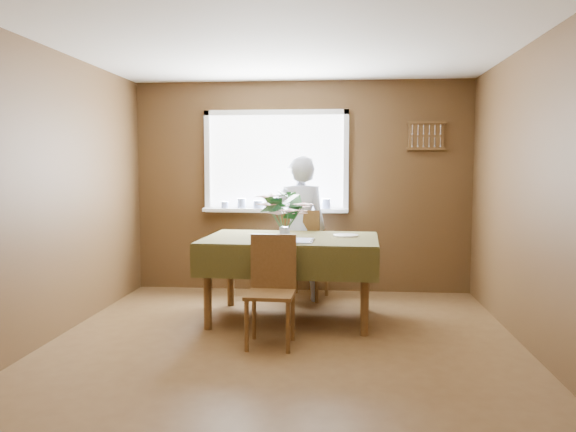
# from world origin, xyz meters

# --- Properties ---
(floor) EXTENTS (4.50, 4.50, 0.00)m
(floor) POSITION_xyz_m (0.00, 0.00, 0.00)
(floor) COLOR #4F351B
(floor) RESTS_ON ground
(ceiling) EXTENTS (4.50, 4.50, 0.00)m
(ceiling) POSITION_xyz_m (0.00, 0.00, 2.50)
(ceiling) COLOR white
(ceiling) RESTS_ON wall_back
(wall_back) EXTENTS (4.00, 0.00, 4.00)m
(wall_back) POSITION_xyz_m (0.00, 2.25, 1.25)
(wall_back) COLOR brown
(wall_back) RESTS_ON floor
(wall_front) EXTENTS (4.00, 0.00, 4.00)m
(wall_front) POSITION_xyz_m (0.00, -2.25, 1.25)
(wall_front) COLOR brown
(wall_front) RESTS_ON floor
(wall_left) EXTENTS (0.00, 4.50, 4.50)m
(wall_left) POSITION_xyz_m (-2.00, 0.00, 1.25)
(wall_left) COLOR brown
(wall_left) RESTS_ON floor
(wall_right) EXTENTS (0.00, 4.50, 4.50)m
(wall_right) POSITION_xyz_m (2.00, 0.00, 1.25)
(wall_right) COLOR brown
(wall_right) RESTS_ON floor
(window_assembly) EXTENTS (1.72, 0.20, 1.22)m
(window_assembly) POSITION_xyz_m (-0.30, 2.19, 1.34)
(window_assembly) COLOR white
(window_assembly) RESTS_ON wall_back
(spoon_rack) EXTENTS (0.44, 0.05, 0.33)m
(spoon_rack) POSITION_xyz_m (1.45, 2.22, 1.85)
(spoon_rack) COLOR brown
(spoon_rack) RESTS_ON wall_back
(dining_table) EXTENTS (1.72, 1.21, 0.82)m
(dining_table) POSITION_xyz_m (-0.01, 0.94, 0.71)
(dining_table) COLOR brown
(dining_table) RESTS_ON floor
(chair_far) EXTENTS (0.54, 0.54, 1.02)m
(chair_far) POSITION_xyz_m (0.06, 1.76, 0.55)
(chair_far) COLOR brown
(chair_far) RESTS_ON floor
(chair_near) EXTENTS (0.40, 0.40, 0.92)m
(chair_near) POSITION_xyz_m (-0.10, 0.18, 0.50)
(chair_near) COLOR brown
(chair_near) RESTS_ON floor
(seated_woman) EXTENTS (0.64, 0.48, 1.61)m
(seated_woman) POSITION_xyz_m (0.03, 1.71, 0.80)
(seated_woman) COLOR white
(seated_woman) RESTS_ON floor
(flower_bouquet) EXTENTS (0.49, 0.49, 0.42)m
(flower_bouquet) POSITION_xyz_m (-0.05, 0.72, 1.09)
(flower_bouquet) COLOR white
(flower_bouquet) RESTS_ON dining_table
(side_plate) EXTENTS (0.32, 0.32, 0.01)m
(side_plate) POSITION_xyz_m (0.52, 1.06, 0.82)
(side_plate) COLOR white
(side_plate) RESTS_ON dining_table
(table_knife) EXTENTS (0.05, 0.24, 0.00)m
(table_knife) POSITION_xyz_m (0.21, 0.68, 0.82)
(table_knife) COLOR silver
(table_knife) RESTS_ON dining_table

